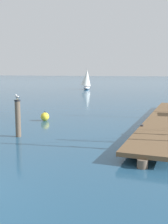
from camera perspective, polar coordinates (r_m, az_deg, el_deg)
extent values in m
cube|color=brown|center=(17.36, 16.07, -1.29)|extent=(2.12, 16.33, 0.16)
cylinder|color=brown|center=(9.51, 11.88, -10.32)|extent=(0.36, 0.36, 0.29)
cylinder|color=brown|center=(14.73, 15.16, -3.80)|extent=(0.36, 0.36, 0.29)
cylinder|color=brown|center=(20.07, 16.69, -0.71)|extent=(0.36, 0.36, 0.29)
cube|color=#333338|center=(14.23, 11.79, -2.69)|extent=(0.12, 0.20, 0.08)
cylinder|color=brown|center=(13.85, -13.39, -1.30)|extent=(0.26, 0.26, 1.81)
cylinder|color=#28282D|center=(13.74, -13.51, 2.30)|extent=(0.30, 0.30, 0.06)
cylinder|color=gold|center=(13.72, -13.61, 2.56)|extent=(0.01, 0.01, 0.07)
cylinder|color=gold|center=(13.75, -13.42, 2.57)|extent=(0.01, 0.01, 0.07)
ellipsoid|color=white|center=(13.72, -13.53, 3.00)|extent=(0.30, 0.24, 0.13)
ellipsoid|color=silver|center=(13.68, -13.70, 3.02)|extent=(0.23, 0.14, 0.09)
ellipsoid|color=#383838|center=(13.59, -13.46, 2.97)|extent=(0.07, 0.05, 0.04)
ellipsoid|color=silver|center=(13.73, -13.29, 3.05)|extent=(0.23, 0.14, 0.09)
ellipsoid|color=#383838|center=(13.63, -13.09, 3.00)|extent=(0.07, 0.05, 0.04)
cone|color=white|center=(13.59, -13.24, 2.96)|extent=(0.10, 0.10, 0.07)
sphere|color=white|center=(13.82, -13.76, 3.38)|extent=(0.08, 0.08, 0.08)
cone|color=gold|center=(13.86, -13.86, 3.37)|extent=(0.05, 0.04, 0.02)
sphere|color=yellow|center=(18.17, -8.02, -0.94)|extent=(0.55, 0.55, 0.55)
torus|color=black|center=(18.13, -8.04, -0.08)|extent=(0.14, 0.02, 0.14)
ellipsoid|color=silver|center=(50.57, 0.53, 5.01)|extent=(2.22, 3.63, 0.60)
cylinder|color=#B2ADA3|center=(50.60, 0.53, 7.18)|extent=(0.08, 0.08, 3.23)
cone|color=silver|center=(50.25, 0.52, 6.98)|extent=(2.48, 2.32, 2.91)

